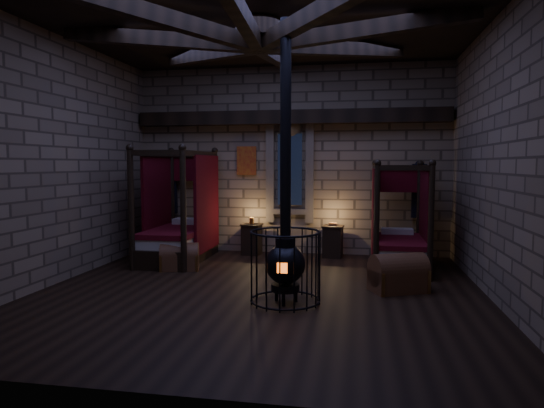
% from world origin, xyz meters
% --- Properties ---
extents(room, '(7.02, 7.02, 4.29)m').
position_xyz_m(room, '(-0.00, 0.09, 3.74)').
color(room, black).
rests_on(room, ground).
extents(bed_left, '(1.17, 2.20, 2.29)m').
position_xyz_m(bed_left, '(-2.20, 2.29, 0.56)').
color(bed_left, black).
rests_on(bed_left, ground).
extents(bed_right, '(1.03, 1.93, 2.00)m').
position_xyz_m(bed_right, '(2.31, 2.21, 0.49)').
color(bed_right, black).
rests_on(bed_right, ground).
extents(trunk_left, '(0.81, 0.63, 0.53)m').
position_xyz_m(trunk_left, '(-1.83, 1.35, 0.23)').
color(trunk_left, brown).
rests_on(trunk_left, ground).
extents(trunk_right, '(0.98, 0.83, 0.62)m').
position_xyz_m(trunk_right, '(2.17, 0.44, 0.27)').
color(trunk_right, brown).
rests_on(trunk_right, ground).
extents(nightstand_left, '(0.47, 0.45, 0.84)m').
position_xyz_m(nightstand_left, '(-0.81, 3.12, 0.35)').
color(nightstand_left, black).
rests_on(nightstand_left, ground).
extents(nightstand_right, '(0.48, 0.46, 0.75)m').
position_xyz_m(nightstand_right, '(1.00, 3.10, 0.35)').
color(nightstand_right, black).
rests_on(nightstand_right, ground).
extents(stove, '(1.03, 1.03, 4.05)m').
position_xyz_m(stove, '(0.49, -0.50, 0.63)').
color(stove, black).
rests_on(stove, ground).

